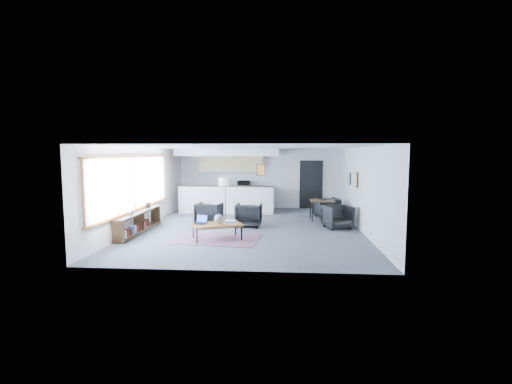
# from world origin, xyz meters

# --- Properties ---
(room) EXTENTS (7.02, 9.02, 2.62)m
(room) POSITION_xyz_m (0.00, 0.00, 1.30)
(room) COLOR #48484A
(room) RESTS_ON ground
(window) EXTENTS (0.10, 5.95, 1.66)m
(window) POSITION_xyz_m (-3.46, -0.90, 1.46)
(window) COLOR #8CBFFF
(window) RESTS_ON room
(console) EXTENTS (0.35, 3.00, 0.80)m
(console) POSITION_xyz_m (-3.30, -1.05, 0.33)
(console) COLOR black
(console) RESTS_ON floor
(kitchenette) EXTENTS (4.20, 1.96, 2.60)m
(kitchenette) POSITION_xyz_m (-1.20, 3.71, 1.38)
(kitchenette) COLOR white
(kitchenette) RESTS_ON floor
(doorway) EXTENTS (1.10, 0.12, 2.15)m
(doorway) POSITION_xyz_m (2.30, 4.42, 1.07)
(doorway) COLOR black
(doorway) RESTS_ON room
(track_light) EXTENTS (1.60, 0.07, 0.15)m
(track_light) POSITION_xyz_m (-0.59, 2.20, 2.53)
(track_light) COLOR silver
(track_light) RESTS_ON room
(wall_art_lower) EXTENTS (0.03, 0.38, 0.48)m
(wall_art_lower) POSITION_xyz_m (3.47, 0.40, 1.55)
(wall_art_lower) COLOR black
(wall_art_lower) RESTS_ON room
(wall_art_upper) EXTENTS (0.03, 0.34, 0.44)m
(wall_art_upper) POSITION_xyz_m (3.47, 1.70, 1.50)
(wall_art_upper) COLOR black
(wall_art_upper) RESTS_ON room
(kilim_rug) EXTENTS (2.46, 1.80, 0.01)m
(kilim_rug) POSITION_xyz_m (-0.76, -1.73, 0.01)
(kilim_rug) COLOR #5F3949
(kilim_rug) RESTS_ON floor
(coffee_table) EXTENTS (1.53, 1.20, 0.44)m
(coffee_table) POSITION_xyz_m (-0.76, -1.73, 0.41)
(coffee_table) COLOR brown
(coffee_table) RESTS_ON floor
(laptop) EXTENTS (0.40, 0.36, 0.24)m
(laptop) POSITION_xyz_m (-1.22, -1.70, 0.51)
(laptop) COLOR black
(laptop) RESTS_ON coffee_table
(ceramic_pot) EXTENTS (0.27, 0.27, 0.27)m
(ceramic_pot) POSITION_xyz_m (-0.71, -1.72, 0.58)
(ceramic_pot) COLOR gray
(ceramic_pot) RESTS_ON coffee_table
(book_stack) EXTENTS (0.37, 0.31, 0.10)m
(book_stack) POSITION_xyz_m (-0.37, -1.68, 0.49)
(book_stack) COLOR silver
(book_stack) RESTS_ON coffee_table
(coaster) EXTENTS (0.12, 0.12, 0.01)m
(coaster) POSITION_xyz_m (-0.67, -1.92, 0.44)
(coaster) COLOR #E5590C
(coaster) RESTS_ON coffee_table
(armchair_left) EXTENTS (0.89, 0.84, 0.82)m
(armchair_left) POSITION_xyz_m (-1.41, 0.37, 0.41)
(armchair_left) COLOR black
(armchair_left) RESTS_ON floor
(armchair_right) EXTENTS (0.85, 0.80, 0.84)m
(armchair_right) POSITION_xyz_m (-0.05, 0.19, 0.42)
(armchair_right) COLOR black
(armchair_right) RESTS_ON floor
(floor_lamp) EXTENTS (0.50, 0.50, 1.56)m
(floor_lamp) POSITION_xyz_m (-0.96, 1.07, 1.36)
(floor_lamp) COLOR black
(floor_lamp) RESTS_ON floor
(dining_table) EXTENTS (0.87, 0.87, 0.73)m
(dining_table) POSITION_xyz_m (2.49, 1.45, 0.66)
(dining_table) COLOR black
(dining_table) RESTS_ON floor
(dining_chair_near) EXTENTS (0.85, 0.82, 0.70)m
(dining_chair_near) POSITION_xyz_m (2.84, 0.07, 0.35)
(dining_chair_near) COLOR black
(dining_chair_near) RESTS_ON floor
(dining_chair_far) EXTENTS (0.83, 0.80, 0.72)m
(dining_chair_far) POSITION_xyz_m (2.72, 2.06, 0.36)
(dining_chair_far) COLOR black
(dining_chair_far) RESTS_ON floor
(microwave) EXTENTS (0.53, 0.32, 0.35)m
(microwave) POSITION_xyz_m (-0.64, 4.15, 1.10)
(microwave) COLOR black
(microwave) RESTS_ON kitchenette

